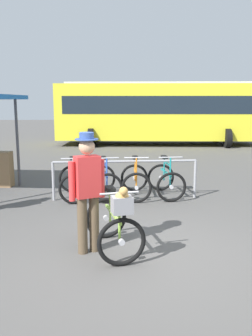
% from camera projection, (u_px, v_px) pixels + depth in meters
% --- Properties ---
extents(ground_plane, '(80.00, 80.00, 0.00)m').
position_uv_depth(ground_plane, '(149.00, 255.00, 5.02)').
color(ground_plane, '#514F4C').
extents(bike_rack_rail, '(3.21, 0.15, 0.88)m').
position_uv_depth(bike_rack_rail, '(125.00, 170.00, 7.85)').
color(bike_rack_rail, '#99999E').
rests_on(bike_rack_rail, ground).
extents(racked_bike_white, '(0.79, 1.16, 0.97)m').
position_uv_depth(racked_bike_white, '(73.00, 182.00, 7.99)').
color(racked_bike_white, black).
rests_on(racked_bike_white, ground).
extents(racked_bike_blue, '(0.80, 1.16, 0.97)m').
position_uv_depth(racked_bike_blue, '(105.00, 181.00, 8.04)').
color(racked_bike_blue, black).
rests_on(racked_bike_blue, ground).
extents(racked_bike_orange, '(0.69, 1.13, 0.98)m').
position_uv_depth(racked_bike_orange, '(135.00, 181.00, 8.10)').
color(racked_bike_orange, black).
rests_on(racked_bike_orange, ground).
extents(racked_bike_teal, '(0.74, 1.14, 0.97)m').
position_uv_depth(racked_bike_teal, '(166.00, 180.00, 8.15)').
color(racked_bike_teal, black).
rests_on(racked_bike_teal, ground).
extents(featured_bicycle, '(0.87, 1.25, 1.09)m').
position_uv_depth(featured_bicycle, '(115.00, 221.00, 4.99)').
color(featured_bicycle, black).
rests_on(featured_bicycle, ground).
extents(person_with_featured_bike, '(0.49, 0.32, 1.72)m').
position_uv_depth(person_with_featured_bike, '(88.00, 188.00, 4.98)').
color(person_with_featured_bike, brown).
rests_on(person_with_featured_bike, ground).
extents(bus_distant, '(10.17, 3.92, 3.08)m').
position_uv_depth(bus_distant, '(158.00, 110.00, 17.96)').
color(bus_distant, yellow).
rests_on(bus_distant, ground).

